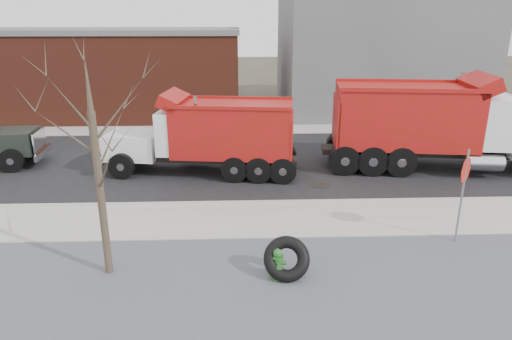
{
  "coord_description": "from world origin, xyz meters",
  "views": [
    {
      "loc": [
        0.01,
        -12.49,
        5.95
      ],
      "look_at": [
        0.52,
        0.97,
        1.4
      ],
      "focal_mm": 32.0,
      "sensor_mm": 36.0,
      "label": 1
    }
  ],
  "objects_px": {
    "fire_hydrant": "(278,265)",
    "truck_tire": "(287,259)",
    "dump_truck_red_a": "(436,122)",
    "dump_truck_red_b": "(209,133)",
    "stop_sign": "(464,180)"
  },
  "relations": [
    {
      "from": "dump_truck_red_a",
      "to": "dump_truck_red_b",
      "type": "bearing_deg",
      "value": -170.97
    },
    {
      "from": "fire_hydrant",
      "to": "truck_tire",
      "type": "xyz_separation_m",
      "value": [
        0.22,
        0.04,
        0.13
      ]
    },
    {
      "from": "truck_tire",
      "to": "stop_sign",
      "type": "xyz_separation_m",
      "value": [
        4.88,
        1.63,
        1.34
      ]
    },
    {
      "from": "dump_truck_red_b",
      "to": "dump_truck_red_a",
      "type": "bearing_deg",
      "value": -171.09
    },
    {
      "from": "truck_tire",
      "to": "stop_sign",
      "type": "bearing_deg",
      "value": 18.43
    },
    {
      "from": "stop_sign",
      "to": "dump_truck_red_b",
      "type": "bearing_deg",
      "value": 115.47
    },
    {
      "from": "stop_sign",
      "to": "dump_truck_red_a",
      "type": "height_order",
      "value": "dump_truck_red_a"
    },
    {
      "from": "truck_tire",
      "to": "fire_hydrant",
      "type": "bearing_deg",
      "value": -170.86
    },
    {
      "from": "truck_tire",
      "to": "stop_sign",
      "type": "height_order",
      "value": "stop_sign"
    },
    {
      "from": "truck_tire",
      "to": "dump_truck_red_a",
      "type": "relative_size",
      "value": 0.12
    },
    {
      "from": "fire_hydrant",
      "to": "dump_truck_red_b",
      "type": "height_order",
      "value": "dump_truck_red_b"
    },
    {
      "from": "fire_hydrant",
      "to": "dump_truck_red_a",
      "type": "relative_size",
      "value": 0.08
    },
    {
      "from": "fire_hydrant",
      "to": "truck_tire",
      "type": "distance_m",
      "value": 0.26
    },
    {
      "from": "fire_hydrant",
      "to": "truck_tire",
      "type": "height_order",
      "value": "truck_tire"
    },
    {
      "from": "truck_tire",
      "to": "dump_truck_red_b",
      "type": "relative_size",
      "value": 0.15
    }
  ]
}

